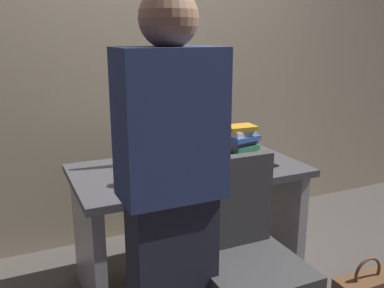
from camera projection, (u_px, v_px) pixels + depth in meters
ground_plane at (189, 279)px, 2.58m from camera, size 9.00×9.00×0.00m
wall_back at (142, 30)px, 2.89m from camera, size 6.40×0.10×3.00m
desk at (188, 205)px, 2.45m from camera, size 1.31×0.72×0.73m
office_chair at (246, 272)px, 1.88m from camera, size 0.52×0.52×0.94m
person_at_desk at (171, 198)px, 1.66m from camera, size 0.40×0.24×1.64m
monitor at (177, 119)px, 2.44m from camera, size 0.54×0.15×0.46m
keyboard at (174, 171)px, 2.29m from camera, size 0.43×0.14×0.02m
mouse at (217, 163)px, 2.42m from camera, size 0.06×0.10×0.03m
cup_near_keyboard at (129, 176)px, 2.10m from camera, size 0.08×0.08×0.09m
book_stack at (242, 141)px, 2.59m from camera, size 0.22×0.17×0.20m
cell_phone at (266, 164)px, 2.44m from camera, size 0.09×0.15×0.01m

